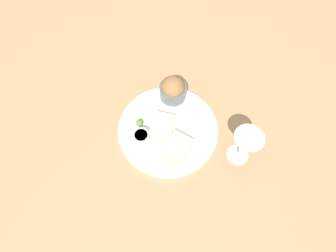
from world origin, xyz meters
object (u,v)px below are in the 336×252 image
object	(u,v)px
cheese_toast_near	(177,148)
wine_glass	(245,143)
sauce_ramekin	(141,137)
cheese_toast_far	(162,126)
salad_bowl	(173,89)

from	to	relation	value
cheese_toast_near	wine_glass	bearing A→B (deg)	124.47
sauce_ramekin	cheese_toast_near	xyz separation A→B (m)	(-0.05, 0.11, -0.01)
cheese_toast_near	sauce_ramekin	bearing A→B (deg)	-68.08
cheese_toast_near	cheese_toast_far	world-z (taller)	same
salad_bowl	sauce_ramekin	xyz separation A→B (m)	(0.20, 0.03, -0.02)
sauce_ramekin	wine_glass	xyz separation A→B (m)	(-0.16, 0.28, 0.07)
salad_bowl	wine_glass	size ratio (longest dim) A/B	0.67
salad_bowl	wine_glass	bearing A→B (deg)	82.44
sauce_ramekin	wine_glass	size ratio (longest dim) A/B	0.37
sauce_ramekin	cheese_toast_near	world-z (taller)	sauce_ramekin
salad_bowl	sauce_ramekin	bearing A→B (deg)	7.67
salad_bowl	cheese_toast_far	world-z (taller)	salad_bowl
salad_bowl	cheese_toast_far	size ratio (longest dim) A/B	0.81
salad_bowl	sauce_ramekin	world-z (taller)	salad_bowl
wine_glass	cheese_toast_far	bearing A→B (deg)	-71.73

